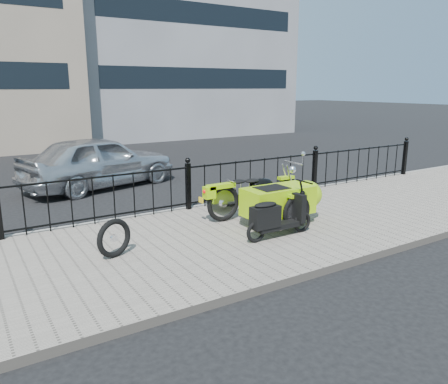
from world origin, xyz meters
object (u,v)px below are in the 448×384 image
motorcycle_sidecar (281,197)px  scooter (276,218)px  spare_tire (114,238)px  sedan_car (99,161)px

motorcycle_sidecar → scooter: size_ratio=1.68×
spare_tire → sedan_car: 5.44m
motorcycle_sidecar → sedan_car: bearing=109.4°
motorcycle_sidecar → scooter: motorcycle_sidecar is taller
scooter → sedan_car: (-1.20, 5.86, 0.21)m
scooter → spare_tire: 2.62m
motorcycle_sidecar → spare_tire: bearing=-179.0°
motorcycle_sidecar → spare_tire: (-3.19, -0.05, -0.18)m
scooter → spare_tire: size_ratio=2.29×
motorcycle_sidecar → scooter: bearing=-134.2°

